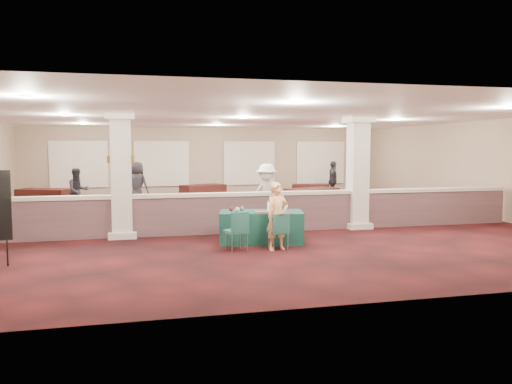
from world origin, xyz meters
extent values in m
plane|color=#3E0F11|center=(0.00, 0.00, 0.00)|extent=(16.00, 16.00, 0.00)
cube|color=gray|center=(0.00, 8.00, 1.60)|extent=(16.00, 0.04, 3.20)
cube|color=gray|center=(0.00, -8.00, 1.60)|extent=(16.00, 0.04, 3.20)
cube|color=gray|center=(8.00, 0.00, 1.60)|extent=(0.04, 16.00, 3.20)
cube|color=white|center=(0.00, 0.00, 3.20)|extent=(16.00, 16.00, 0.02)
cube|color=brown|center=(0.00, -1.50, 0.50)|extent=(15.60, 0.20, 1.00)
cube|color=beige|center=(0.00, -1.50, 1.05)|extent=(15.60, 0.28, 0.10)
cube|color=white|center=(-3.50, -1.50, 1.60)|extent=(0.50, 0.50, 3.20)
cube|color=white|center=(-3.50, -1.50, 0.08)|extent=(0.70, 0.70, 0.16)
cube|color=white|center=(-3.50, -1.50, 3.10)|extent=(0.72, 0.72, 0.20)
cube|color=white|center=(3.00, -1.50, 1.60)|extent=(0.50, 0.50, 3.20)
cube|color=white|center=(3.00, -1.50, 0.08)|extent=(0.70, 0.70, 0.16)
cube|color=white|center=(3.00, -1.50, 3.10)|extent=(0.72, 0.72, 0.20)
cylinder|color=brown|center=(-3.78, -1.50, 2.00)|extent=(0.12, 0.12, 0.18)
cylinder|color=white|center=(-3.78, -1.50, 2.00)|extent=(0.09, 0.09, 0.10)
cylinder|color=brown|center=(-3.22, -1.50, 2.00)|extent=(0.12, 0.12, 0.18)
cylinder|color=white|center=(-3.22, -1.50, 2.00)|extent=(0.09, 0.09, 0.10)
cube|color=#0E3531|center=(-0.21, -3.00, 0.38)|extent=(2.15, 1.40, 0.76)
cube|color=#1B4F4B|center=(-0.05, -3.89, 0.40)|extent=(0.45, 0.45, 0.05)
cube|color=#1B4F4B|center=(-0.03, -4.08, 0.63)|extent=(0.40, 0.08, 0.40)
cylinder|color=gray|center=(-0.20, -4.08, 0.19)|extent=(0.02, 0.02, 0.38)
cylinder|color=gray|center=(0.14, -4.05, 0.19)|extent=(0.02, 0.02, 0.38)
cylinder|color=gray|center=(-0.23, -3.74, 0.19)|extent=(0.02, 0.02, 0.38)
cylinder|color=gray|center=(0.11, -3.71, 0.19)|extent=(0.02, 0.02, 0.38)
cube|color=#1B4F4B|center=(-0.99, -3.80, 0.43)|extent=(0.53, 0.53, 0.06)
cube|color=#1B4F4B|center=(-0.95, -4.00, 0.68)|extent=(0.42, 0.14, 0.42)
cylinder|color=gray|center=(-1.13, -4.02, 0.20)|extent=(0.03, 0.03, 0.41)
cylinder|color=gray|center=(-0.77, -3.94, 0.20)|extent=(0.03, 0.03, 0.41)
cylinder|color=gray|center=(-1.21, -3.66, 0.20)|extent=(0.03, 0.03, 0.41)
cylinder|color=gray|center=(-0.85, -3.58, 0.20)|extent=(0.03, 0.03, 0.41)
cylinder|color=black|center=(-5.60, -4.21, 0.88)|extent=(0.03, 0.03, 1.76)
imported|color=#E8A565|center=(-0.08, -3.96, 0.76)|extent=(0.63, 0.51, 1.53)
cube|color=black|center=(-4.72, 2.69, 0.34)|extent=(1.84, 1.23, 0.68)
cube|color=black|center=(-1.81, 3.00, 0.33)|extent=(1.74, 1.04, 0.67)
cube|color=black|center=(3.26, 3.00, 0.39)|extent=(2.16, 1.60, 0.79)
cube|color=black|center=(-6.50, 5.49, 0.38)|extent=(2.09, 1.57, 0.76)
cube|color=black|center=(-0.36, 6.50, 0.37)|extent=(2.03, 1.52, 0.74)
cube|color=black|center=(4.49, 6.50, 0.33)|extent=(1.83, 1.36, 0.67)
imported|color=black|center=(-5.15, 4.00, 0.79)|extent=(0.86, 0.70, 1.58)
imported|color=silver|center=(0.72, 0.00, 0.91)|extent=(1.22, 1.17, 1.81)
imported|color=black|center=(5.34, 6.00, 0.86)|extent=(0.89, 1.12, 1.73)
imported|color=black|center=(-3.09, 4.71, 0.89)|extent=(1.00, 0.85, 1.78)
cube|color=silver|center=(0.08, -3.12, 0.77)|extent=(0.39, 0.31, 0.02)
cube|color=silver|center=(0.11, -3.00, 0.90)|extent=(0.34, 0.09, 0.23)
cube|color=silver|center=(0.10, -3.01, 0.88)|extent=(0.31, 0.07, 0.20)
cube|color=#BE481E|center=(-0.22, -3.27, 0.78)|extent=(0.48, 0.40, 0.03)
sphere|color=beige|center=(-0.80, -2.98, 0.82)|extent=(0.11, 0.11, 0.11)
sphere|color=maroon|center=(-0.92, -2.79, 0.81)|extent=(0.10, 0.10, 0.10)
sphere|color=#4A4A4F|center=(-0.65, -2.78, 0.82)|extent=(0.11, 0.11, 0.11)
cube|color=red|center=(0.38, -3.43, 0.77)|extent=(0.13, 0.06, 0.01)
camera|label=1|loc=(-3.15, -14.59, 2.28)|focal=35.00mm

